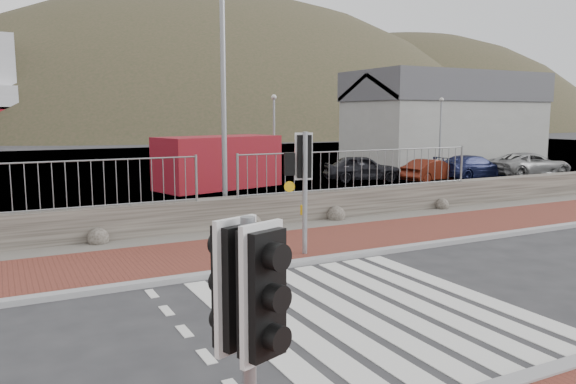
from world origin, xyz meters
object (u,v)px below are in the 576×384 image
shipping_container (218,162)px  car_d (529,165)px  traffic_signal_near (249,319)px  car_a (362,168)px  streetlight (228,59)px  car_c (473,167)px  car_e (532,164)px  traffic_signal_far (303,167)px  car_b (431,170)px

shipping_container → car_d: size_ratio=1.21×
car_d → traffic_signal_near: bearing=129.9°
car_d → car_a: bearing=78.7°
traffic_signal_near → shipping_container: size_ratio=0.47×
car_d → shipping_container: bearing=82.3°
streetlight → car_c: 16.63m
car_d → car_e: size_ratio=1.39×
traffic_signal_near → streetlight: bearing=49.1°
car_d → traffic_signal_far: bearing=120.3°
traffic_signal_near → car_d: (22.97, 16.57, -1.21)m
car_c → car_e: (4.43, 0.08, -0.04)m
car_c → car_d: size_ratio=0.91×
traffic_signal_near → car_a: 23.73m
car_d → streetlight: bearing=108.0°
streetlight → shipping_container: 9.02m
car_e → shipping_container: bearing=93.5°
car_a → car_b: size_ratio=1.14×
car_a → car_d: size_ratio=0.83×
traffic_signal_near → shipping_container: (7.13, 19.87, -0.71)m
traffic_signal_near → car_c: 26.33m
streetlight → car_d: (18.38, 4.53, -4.18)m
shipping_container → traffic_signal_far: bearing=-117.1°
streetlight → traffic_signal_near: bearing=-101.8°
shipping_container → car_e: 17.25m
car_c → car_d: 3.29m
shipping_container → car_e: size_ratio=1.67×
car_b → car_d: size_ratio=0.73×
traffic_signal_far → car_b: (12.49, 9.81, -1.52)m
streetlight → car_e: bearing=24.4°
traffic_signal_far → car_b: bearing=-126.0°
streetlight → car_d: 19.39m
car_b → car_e: bearing=-99.9°
traffic_signal_far → car_d: 20.53m
traffic_signal_far → car_d: size_ratio=0.63×
shipping_container → car_d: 16.18m
traffic_signal_far → shipping_container: size_ratio=0.52×
shipping_container → car_d: (15.84, -3.30, -0.51)m
streetlight → car_d: bearing=22.9°
car_c → shipping_container: bearing=76.4°
car_a → car_b: bearing=-100.4°
car_c → car_e: size_ratio=1.26×
streetlight → car_b: bearing=32.1°
car_b → car_c: 2.69m
traffic_signal_near → streetlight: 13.22m
shipping_container → car_d: shipping_container is taller
car_e → car_d: bearing=136.5°
traffic_signal_far → car_e: bearing=-137.4°
car_b → streetlight: bearing=102.5°
car_a → car_c: car_a is taller
traffic_signal_near → car_a: traffic_signal_near is taller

